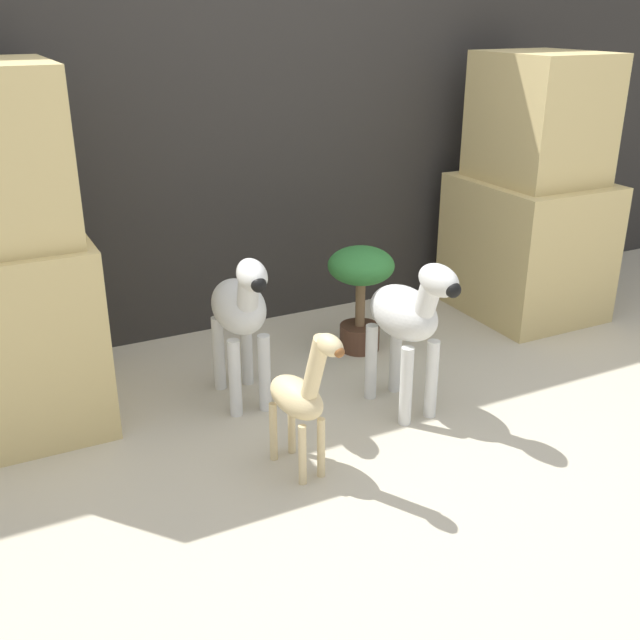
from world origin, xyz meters
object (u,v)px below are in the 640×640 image
(zebra_right, at_px, (408,317))
(zebra_left, at_px, (241,311))
(potted_palm_front, at_px, (361,282))
(giraffe_figurine, at_px, (301,395))

(zebra_right, relative_size, zebra_left, 1.00)
(zebra_left, bearing_deg, zebra_right, -32.47)
(zebra_right, bearing_deg, potted_palm_front, 77.87)
(zebra_right, relative_size, potted_palm_front, 1.32)
(zebra_left, relative_size, potted_palm_front, 1.32)
(zebra_left, bearing_deg, giraffe_figurine, -90.44)
(zebra_right, height_order, zebra_left, same)
(zebra_right, xyz_separation_m, zebra_left, (-0.52, 0.33, 0.00))
(zebra_left, distance_m, giraffe_figurine, 0.54)
(zebra_left, xyz_separation_m, potted_palm_front, (0.64, 0.23, -0.06))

